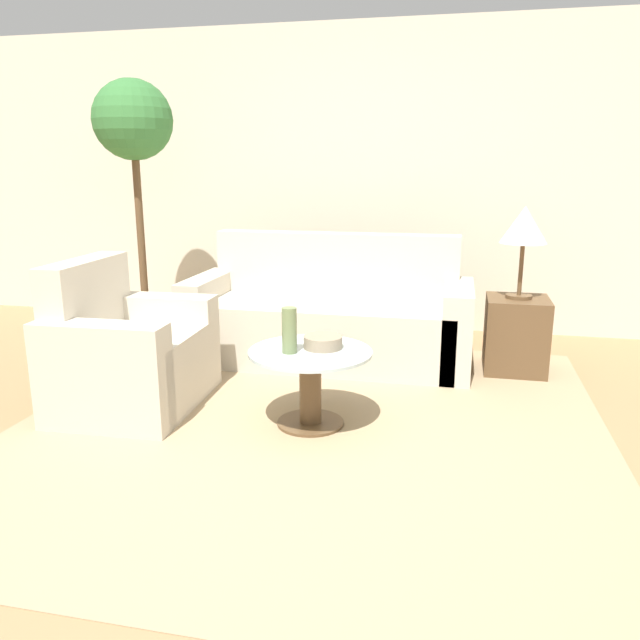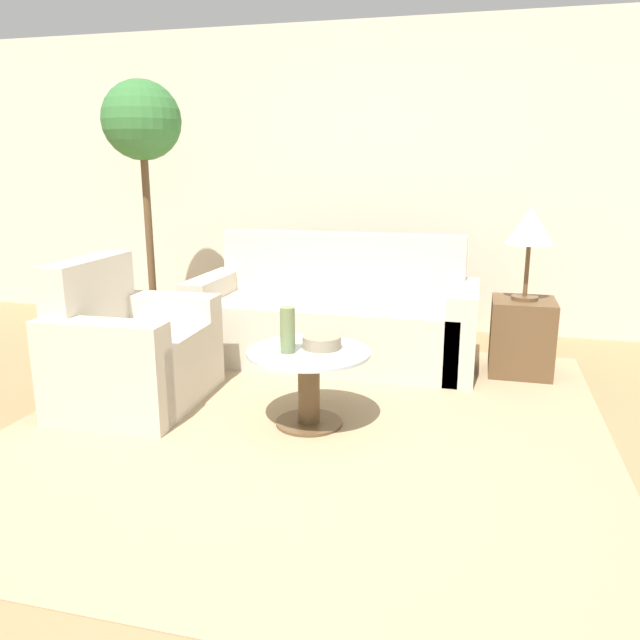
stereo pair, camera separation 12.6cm
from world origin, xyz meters
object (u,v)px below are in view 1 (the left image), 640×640
object	(u,v)px
coffee_table	(310,377)
vase	(289,330)
armchair	(125,357)
bowl	(323,342)
table_lamp	(524,227)
sofa_main	(330,319)
potted_plant	(135,157)

from	to	relation	value
coffee_table	vase	xyz separation A→B (m)	(-0.10, -0.06, 0.28)
armchair	bowl	world-z (taller)	armchair
coffee_table	table_lamp	size ratio (longest dim) A/B	1.08
bowl	armchair	bearing A→B (deg)	179.80
vase	bowl	world-z (taller)	vase
armchair	table_lamp	xyz separation A→B (m)	(2.36, 1.17, 0.72)
sofa_main	bowl	world-z (taller)	sofa_main
potted_plant	vase	bearing A→B (deg)	-41.78
sofa_main	table_lamp	xyz separation A→B (m)	(1.34, -0.02, 0.72)
sofa_main	coffee_table	world-z (taller)	sofa_main
vase	bowl	size ratio (longest dim) A/B	1.16
armchair	bowl	bearing A→B (deg)	-92.15
vase	armchair	bearing A→B (deg)	173.01
coffee_table	table_lamp	world-z (taller)	table_lamp
potted_plant	coffee_table	bearing A→B (deg)	-38.80
coffee_table	table_lamp	distance (m)	1.87
table_lamp	vase	bearing A→B (deg)	-134.92
coffee_table	bowl	distance (m)	0.21
sofa_main	table_lamp	bearing A→B (deg)	-0.82
armchair	sofa_main	bearing A→B (deg)	-42.50
table_lamp	vase	distance (m)	1.90
coffee_table	potted_plant	xyz separation A→B (m)	(-1.72, 1.38, 1.20)
armchair	table_lamp	distance (m)	2.73
table_lamp	vase	xyz separation A→B (m)	(-1.30, -1.30, -0.45)
sofa_main	bowl	size ratio (longest dim) A/B	9.58
sofa_main	potted_plant	world-z (taller)	potted_plant
sofa_main	armchair	size ratio (longest dim) A/B	2.13
bowl	potted_plant	bearing A→B (deg)	143.43
sofa_main	vase	bearing A→B (deg)	-88.09
sofa_main	armchair	bearing A→B (deg)	-130.55
coffee_table	vase	size ratio (longest dim) A/B	2.73
armchair	bowl	size ratio (longest dim) A/B	4.51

